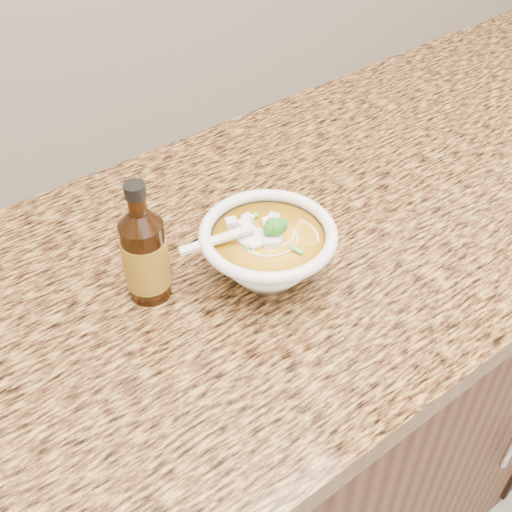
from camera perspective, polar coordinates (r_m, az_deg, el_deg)
cabinet at (r=1.30m, az=0.06°, el=-14.59°), size 4.00×0.65×0.86m
counter_slab at (r=0.95m, az=0.09°, el=0.22°), size 4.00×0.68×0.04m
soup_bowl at (r=0.86m, az=1.05°, el=0.34°), size 0.20×0.18×0.10m
hot_sauce_bottle at (r=0.83m, az=-9.83°, el=0.09°), size 0.07×0.07×0.18m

